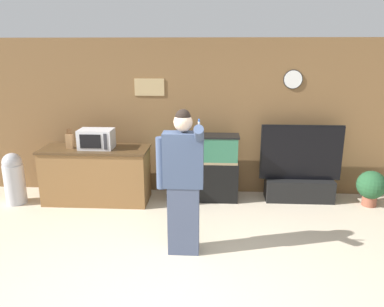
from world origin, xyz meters
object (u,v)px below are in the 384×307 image
(aquarium_on_stand, at_px, (204,167))
(person_standing, at_px, (183,181))
(trash_bin, at_px, (14,178))
(potted_plant, at_px, (371,186))
(microwave, at_px, (96,139))
(counter_island, at_px, (97,175))
(knife_block, at_px, (70,141))
(tv_on_stand, at_px, (299,179))

(aquarium_on_stand, relative_size, person_standing, 0.64)
(aquarium_on_stand, distance_m, trash_bin, 3.05)
(potted_plant, bearing_deg, trash_bin, -177.83)
(microwave, bearing_deg, trash_bin, -173.76)
(trash_bin, bearing_deg, counter_island, 7.20)
(knife_block, bearing_deg, person_standing, -38.02)
(microwave, bearing_deg, aquarium_on_stand, 6.36)
(knife_block, bearing_deg, tv_on_stand, 4.13)
(counter_island, distance_m, aquarium_on_stand, 1.75)
(knife_block, bearing_deg, counter_island, 4.33)
(tv_on_stand, bearing_deg, trash_bin, -175.02)
(counter_island, bearing_deg, microwave, -20.74)
(potted_plant, bearing_deg, tv_on_stand, 170.27)
(tv_on_stand, distance_m, potted_plant, 1.10)
(counter_island, distance_m, microwave, 0.61)
(counter_island, distance_m, knife_block, 0.69)
(knife_block, xyz_separation_m, aquarium_on_stand, (2.12, 0.20, -0.47))
(microwave, distance_m, person_standing, 2.12)
(tv_on_stand, height_order, potted_plant, tv_on_stand)
(tv_on_stand, bearing_deg, knife_block, -175.87)
(aquarium_on_stand, bearing_deg, tv_on_stand, 2.41)
(microwave, height_order, person_standing, person_standing)
(microwave, height_order, trash_bin, microwave)
(counter_island, bearing_deg, potted_plant, 0.68)
(knife_block, relative_size, aquarium_on_stand, 0.29)
(microwave, bearing_deg, person_standing, -45.41)
(tv_on_stand, bearing_deg, microwave, -175.54)
(aquarium_on_stand, height_order, trash_bin, aquarium_on_stand)
(knife_block, height_order, potted_plant, knife_block)
(microwave, height_order, tv_on_stand, tv_on_stand)
(tv_on_stand, height_order, person_standing, person_standing)
(person_standing, bearing_deg, trash_bin, 154.30)
(counter_island, xyz_separation_m, tv_on_stand, (3.31, 0.24, -0.09))
(tv_on_stand, relative_size, person_standing, 0.74)
(person_standing, xyz_separation_m, trash_bin, (-2.83, 1.36, -0.49))
(microwave, distance_m, tv_on_stand, 3.35)
(counter_island, distance_m, person_standing, 2.21)
(knife_block, relative_size, person_standing, 0.18)
(trash_bin, bearing_deg, potted_plant, 2.17)
(aquarium_on_stand, xyz_separation_m, trash_bin, (-3.03, -0.34, -0.12))
(aquarium_on_stand, distance_m, tv_on_stand, 1.59)
(knife_block, height_order, person_standing, person_standing)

